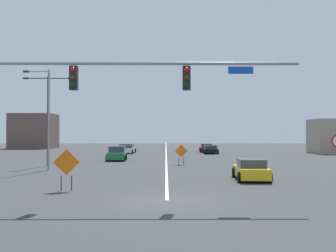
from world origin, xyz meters
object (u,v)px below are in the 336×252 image
at_px(car_yellow_approaching, 251,170).
at_px(traffic_signal_assembly, 80,88).
at_px(construction_sign_left_shoulder, 66,164).
at_px(car_green_far, 117,154).
at_px(car_black_passing, 210,150).
at_px(car_white_distant, 127,149).
at_px(car_red_near, 206,148).
at_px(street_lamp_near_left, 48,112).
at_px(construction_sign_median_far, 181,152).
at_px(street_lamp_mid_left, 47,114).

bearing_deg(car_yellow_approaching, traffic_signal_assembly, -141.65).
bearing_deg(construction_sign_left_shoulder, car_green_far, 90.30).
distance_m(car_black_passing, car_white_distant, 11.74).
distance_m(car_black_passing, car_red_near, 4.36).
distance_m(car_black_passing, car_green_far, 17.00).
height_order(car_yellow_approaching, car_green_far, car_green_far).
xyz_separation_m(street_lamp_near_left, car_red_near, (16.46, 23.89, -4.13)).
xyz_separation_m(traffic_signal_assembly, car_red_near, (9.85, 40.83, -4.31)).
bearing_deg(car_black_passing, car_white_distant, 175.08).
bearing_deg(street_lamp_near_left, traffic_signal_assembly, -68.69).
relative_size(construction_sign_median_far, car_white_distant, 0.41).
distance_m(street_lamp_near_left, car_red_near, 29.30).
height_order(street_lamp_mid_left, street_lamp_near_left, street_lamp_near_left).
distance_m(street_lamp_mid_left, car_white_distant, 24.95).
bearing_deg(construction_sign_median_far, street_lamp_near_left, -172.98).
bearing_deg(construction_sign_left_shoulder, construction_sign_median_far, 67.35).
height_order(street_lamp_near_left, car_white_distant, street_lamp_near_left).
height_order(street_lamp_near_left, car_red_near, street_lamp_near_left).
distance_m(construction_sign_left_shoulder, car_yellow_approaching, 11.28).
height_order(traffic_signal_assembly, car_yellow_approaching, traffic_signal_assembly).
relative_size(street_lamp_mid_left, car_green_far, 1.93).
bearing_deg(car_yellow_approaching, car_white_distant, 109.64).
relative_size(traffic_signal_assembly, car_black_passing, 3.61).
xyz_separation_m(traffic_signal_assembly, car_yellow_approaching, (9.07, 7.17, -4.32)).
bearing_deg(construction_sign_left_shoulder, street_lamp_near_left, 110.57).
height_order(construction_sign_left_shoulder, car_black_passing, construction_sign_left_shoulder).
bearing_deg(car_white_distant, traffic_signal_assembly, -87.34).
bearing_deg(traffic_signal_assembly, car_green_far, 93.42).
bearing_deg(car_black_passing, car_yellow_approaching, -91.74).
xyz_separation_m(street_lamp_near_left, car_green_far, (5.18, 6.90, -4.06)).
bearing_deg(traffic_signal_assembly, car_red_near, 76.43).
bearing_deg(construction_sign_left_shoulder, street_lamp_mid_left, 112.31).
distance_m(construction_sign_left_shoulder, construction_sign_median_far, 16.84).
bearing_deg(street_lamp_mid_left, construction_sign_left_shoulder, -67.69).
xyz_separation_m(car_black_passing, car_yellow_approaching, (-0.89, -29.29, 0.05)).
bearing_deg(street_lamp_near_left, construction_sign_median_far, 7.02).
relative_size(construction_sign_median_far, car_green_far, 0.45).
relative_size(car_red_near, car_white_distant, 0.87).
distance_m(street_lamp_mid_left, car_red_near, 31.93).
height_order(construction_sign_median_far, car_yellow_approaching, construction_sign_median_far).
distance_m(construction_sign_median_far, car_red_near, 22.93).
distance_m(street_lamp_mid_left, car_yellow_approaching, 16.18).
height_order(street_lamp_near_left, construction_sign_left_shoulder, street_lamp_near_left).
bearing_deg(traffic_signal_assembly, car_white_distant, 92.66).
distance_m(street_lamp_near_left, car_black_passing, 25.95).
height_order(street_lamp_mid_left, construction_sign_median_far, street_lamp_mid_left).
bearing_deg(car_yellow_approaching, street_lamp_mid_left, 157.94).
relative_size(construction_sign_left_shoulder, car_yellow_approaching, 0.52).
bearing_deg(car_red_near, car_green_far, -123.58).
distance_m(construction_sign_median_far, car_white_distant, 20.30).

